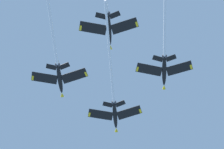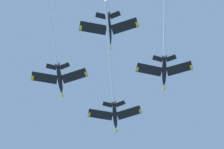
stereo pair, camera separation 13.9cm
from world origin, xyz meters
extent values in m
ellipsoid|color=black|center=(30.45, -13.39, 175.93)|extent=(9.43, 9.76, 4.20)
cone|color=yellow|center=(34.95, -18.09, 177.54)|extent=(2.14, 2.16, 1.55)
ellipsoid|color=black|center=(31.76, -14.76, 177.02)|extent=(2.75, 2.81, 1.55)
cube|color=black|center=(33.76, -9.18, 175.64)|extent=(7.80, 9.50, 1.06)
cube|color=yellow|center=(36.51, -6.12, 175.69)|extent=(1.88, 1.54, 0.55)
cube|color=black|center=(26.10, -16.51, 175.64)|extent=(9.57, 7.54, 1.06)
cube|color=yellow|center=(22.92, -19.11, 175.69)|extent=(1.49, 1.89, 0.55)
cube|color=black|center=(28.75, -8.30, 174.73)|extent=(3.28, 4.02, 0.59)
cube|color=black|center=(25.45, -11.46, 174.73)|extent=(4.02, 3.17, 0.59)
cube|color=yellow|center=(27.00, -9.78, 176.14)|extent=(2.20, 2.29, 3.29)
cylinder|color=#38383D|center=(26.90, -9.03, 174.44)|extent=(1.38, 1.39, 1.02)
cylinder|color=#38383D|center=(26.25, -9.65, 174.44)|extent=(1.38, 1.39, 1.02)
cylinder|color=white|center=(13.14, 4.72, 169.64)|extent=(27.34, 28.53, 10.31)
ellipsoid|color=black|center=(31.86, 11.57, 171.29)|extent=(9.42, 9.77, 4.23)
cone|color=yellow|center=(36.35, 6.86, 172.92)|extent=(2.14, 2.16, 1.55)
ellipsoid|color=black|center=(33.17, 10.20, 172.38)|extent=(2.75, 2.81, 1.55)
cube|color=black|center=(35.18, 15.77, 171.00)|extent=(7.81, 9.50, 1.07)
cube|color=yellow|center=(37.92, 18.83, 171.04)|extent=(1.87, 1.54, 0.55)
cube|color=black|center=(27.51, 8.45, 171.00)|extent=(9.57, 7.53, 1.07)
cube|color=yellow|center=(24.32, 5.85, 171.04)|extent=(1.49, 1.89, 0.55)
cube|color=black|center=(30.16, 16.65, 170.08)|extent=(3.28, 4.02, 0.59)
cube|color=black|center=(26.86, 13.50, 170.08)|extent=(4.02, 3.17, 0.59)
cube|color=yellow|center=(28.41, 15.18, 171.48)|extent=(2.21, 2.30, 3.30)
cylinder|color=#38383D|center=(28.32, 15.93, 169.78)|extent=(1.38, 1.39, 1.02)
cylinder|color=#38383D|center=(27.67, 15.31, 169.78)|extent=(1.38, 1.39, 1.02)
cylinder|color=white|center=(14.29, 29.98, 164.82)|extent=(27.96, 29.24, 10.73)
ellipsoid|color=black|center=(5.27, -13.90, 171.88)|extent=(9.69, 9.53, 4.08)
cone|color=yellow|center=(9.93, -18.46, 173.42)|extent=(2.15, 2.14, 1.54)
ellipsoid|color=black|center=(6.64, -15.23, 172.95)|extent=(2.79, 2.77, 1.52)
cube|color=black|center=(8.44, -9.58, 171.60)|extent=(7.62, 9.56, 1.02)
cube|color=yellow|center=(11.08, -6.43, 171.65)|extent=(1.89, 1.50, 0.53)
cube|color=black|center=(1.03, -17.15, 171.60)|extent=(9.53, 7.74, 1.02)
cube|color=yellow|center=(-2.07, -19.86, 171.65)|extent=(1.53, 1.88, 0.53)
cube|color=black|center=(3.39, -8.86, 170.74)|extent=(3.20, 4.02, 0.57)
cube|color=black|center=(0.20, -12.12, 170.74)|extent=(4.02, 3.25, 0.57)
cube|color=yellow|center=(1.71, -10.40, 172.14)|extent=(2.25, 2.21, 3.28)
cylinder|color=#38383D|center=(1.57, -9.64, 170.46)|extent=(1.39, 1.38, 1.01)
cylinder|color=#38383D|center=(0.94, -10.28, 170.46)|extent=(1.39, 1.38, 1.01)
ellipsoid|color=black|center=(6.53, 11.03, 168.00)|extent=(9.49, 9.72, 4.11)
cone|color=yellow|center=(11.07, 6.35, 169.56)|extent=(2.14, 2.15, 1.54)
ellipsoid|color=black|center=(7.86, 9.67, 169.07)|extent=(2.76, 2.80, 1.53)
cube|color=black|center=(9.82, 15.26, 167.72)|extent=(7.77, 9.52, 1.03)
cube|color=yellow|center=(12.54, 18.35, 167.77)|extent=(1.88, 1.53, 0.54)
cube|color=black|center=(2.20, 7.89, 167.72)|extent=(9.57, 7.58, 1.03)
cube|color=yellow|center=(-0.96, 5.26, 167.77)|extent=(1.50, 1.89, 0.54)
cube|color=black|center=(4.79, 16.11, 166.84)|extent=(3.26, 4.02, 0.57)
cube|color=black|center=(1.51, 12.94, 166.84)|extent=(4.02, 3.19, 0.57)
cube|color=yellow|center=(3.06, 14.62, 168.25)|extent=(2.21, 2.27, 3.28)
cylinder|color=#38383D|center=(2.95, 15.38, 166.56)|extent=(1.38, 1.39, 1.01)
cylinder|color=#38383D|center=(2.30, 14.75, 166.56)|extent=(1.38, 1.39, 1.01)
camera|label=1|loc=(-20.75, 34.16, 1.77)|focal=81.40mm
camera|label=2|loc=(-20.66, 34.27, 1.77)|focal=81.40mm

